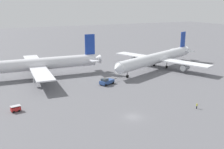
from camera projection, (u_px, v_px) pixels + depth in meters
name	position (u px, v px, depth m)	size (l,w,h in m)	color
ground_plane	(133.00, 117.00, 70.42)	(600.00, 600.00, 0.00)	slate
airliner_at_gate_left	(31.00, 65.00, 106.91)	(60.42, 48.78, 16.56)	silver
airliner_being_pushed	(157.00, 58.00, 122.45)	(56.40, 47.80, 15.20)	white
pushback_tug	(107.00, 81.00, 98.51)	(8.81, 4.72, 2.87)	#2D4C8C
gse_baggage_cart_near_cluster	(16.00, 109.00, 73.72)	(2.92, 1.93, 1.71)	red
ground_crew_ramp_agent_by_cones	(197.00, 106.00, 75.72)	(0.36, 0.49, 1.69)	black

